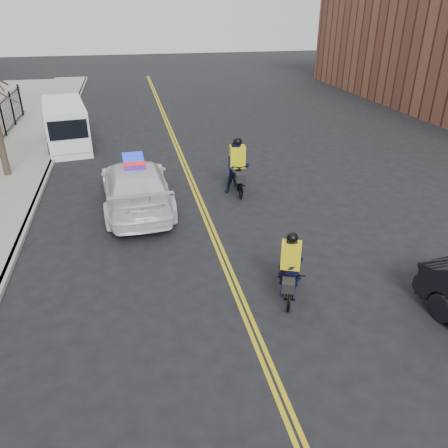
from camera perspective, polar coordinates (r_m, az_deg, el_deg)
The scene contains 9 objects.
ground at distance 11.57m, azimuth 1.55°, elevation -8.44°, with size 120.00×120.00×0.00m, color black.
center_line_left at distance 18.54m, azimuth -4.58°, elevation 5.70°, with size 0.10×60.00×0.01m, color gold.
center_line_right at distance 18.56m, azimuth -4.09°, elevation 5.74°, with size 0.10×60.00×0.01m, color gold.
sidewalk at distance 19.10m, azimuth -27.23°, elevation 3.56°, with size 3.00×60.00×0.15m, color gray.
curb at distance 18.75m, azimuth -22.84°, elevation 4.07°, with size 0.20×60.00×0.15m, color gray.
police_cruiser at distance 16.05m, azimuth -11.43°, elevation 5.01°, with size 2.58×5.87×1.84m.
cargo_van at distance 24.20m, azimuth -19.90°, elevation 11.95°, with size 2.70×5.50×2.21m.
cyclist_near at distance 11.08m, azimuth 8.54°, elevation -6.59°, with size 1.31×1.96×1.82m.
cyclist_far at distance 17.00m, azimuth 1.73°, elevation 6.88°, with size 1.04×2.22×2.20m.
Camera 1 is at (-2.31, -9.15, 6.69)m, focal length 35.00 mm.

